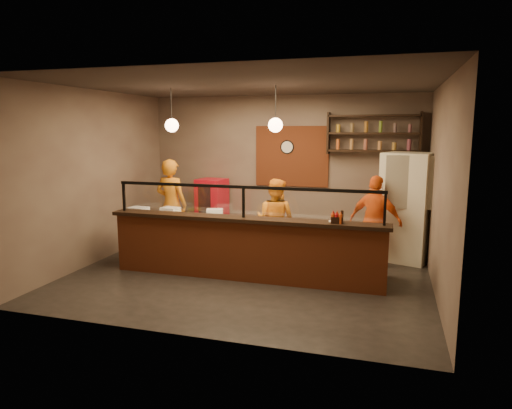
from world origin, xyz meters
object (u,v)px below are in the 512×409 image
(pizza_dough, at_px, (224,220))
(pepper_mill, at_px, (342,217))
(cook_left, at_px, (171,205))
(fridge, at_px, (407,207))
(condiment_caddy, at_px, (337,220))
(red_cooler, at_px, (212,210))
(cook_mid, at_px, (275,221))
(cook_right, at_px, (375,221))
(wall_clock, at_px, (287,147))

(pizza_dough, bearing_deg, pepper_mill, -11.74)
(cook_left, xyz_separation_m, fridge, (4.65, 0.55, 0.09))
(condiment_caddy, bearing_deg, fridge, 61.80)
(red_cooler, distance_m, pepper_mill, 4.02)
(red_cooler, bearing_deg, cook_mid, -27.08)
(cook_right, height_order, red_cooler, cook_right)
(cook_mid, bearing_deg, pizza_dough, 56.38)
(cook_left, xyz_separation_m, pepper_mill, (3.64, -1.47, 0.22))
(wall_clock, relative_size, condiment_caddy, 1.65)
(pizza_dough, bearing_deg, cook_mid, 45.45)
(wall_clock, relative_size, red_cooler, 0.22)
(fridge, distance_m, pizza_dough, 3.49)
(cook_mid, distance_m, red_cooler, 2.19)
(wall_clock, bearing_deg, cook_left, -148.87)
(cook_mid, relative_size, pizza_dough, 3.13)
(red_cooler, xyz_separation_m, pepper_mill, (3.14, -2.46, 0.47))
(condiment_caddy, bearing_deg, cook_left, 157.44)
(cook_right, bearing_deg, condiment_caddy, 89.63)
(cook_right, bearing_deg, cook_left, 19.50)
(cook_right, bearing_deg, pizza_dough, 41.37)
(cook_left, distance_m, cook_mid, 2.31)
(cook_left, bearing_deg, cook_right, -174.74)
(cook_mid, bearing_deg, fridge, -149.82)
(cook_mid, height_order, pepper_mill, cook_mid)
(cook_right, height_order, pepper_mill, cook_right)
(cook_left, height_order, cook_right, cook_left)
(fridge, height_order, pizza_dough, fridge)
(wall_clock, height_order, condiment_caddy, wall_clock)
(cook_right, distance_m, pepper_mill, 1.54)
(red_cooler, relative_size, pizza_dough, 2.75)
(cook_mid, xyz_separation_m, pepper_mill, (1.35, -1.20, 0.37))
(cook_left, height_order, pepper_mill, cook_left)
(fridge, bearing_deg, red_cooler, -168.12)
(cook_right, bearing_deg, wall_clock, -14.39)
(pizza_dough, bearing_deg, cook_left, 146.06)
(cook_right, relative_size, fridge, 0.81)
(pizza_dough, relative_size, condiment_caddy, 2.77)
(cook_left, height_order, red_cooler, cook_left)
(red_cooler, bearing_deg, pepper_mill, -29.83)
(red_cooler, xyz_separation_m, condiment_caddy, (3.06, -2.47, 0.42))
(cook_right, height_order, condiment_caddy, cook_right)
(pizza_dough, bearing_deg, wall_clock, 75.39)
(cook_right, relative_size, condiment_caddy, 9.14)
(red_cooler, bearing_deg, cook_right, -7.63)
(wall_clock, distance_m, cook_mid, 2.05)
(wall_clock, relative_size, cook_mid, 0.19)
(fridge, bearing_deg, pepper_mill, -98.58)
(cook_right, height_order, pizza_dough, cook_right)
(cook_mid, height_order, condiment_caddy, cook_mid)
(condiment_caddy, bearing_deg, pepper_mill, 4.89)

